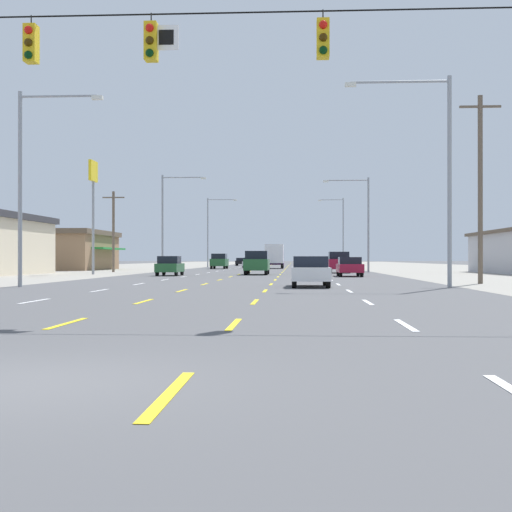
{
  "coord_description": "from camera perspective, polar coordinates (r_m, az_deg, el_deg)",
  "views": [
    {
      "loc": [
        3.01,
        -7.54,
        1.36
      ],
      "look_at": [
        -0.59,
        57.4,
        1.58
      ],
      "focal_mm": 49.74,
      "sensor_mm": 36.0,
      "label": 1
    }
  ],
  "objects": [
    {
      "name": "lot_apron_left",
      "position": [
        78.61,
        -17.51,
        -1.17
      ],
      "size": [
        28.0,
        440.0,
        0.01
      ],
      "primitive_type": "cube",
      "color": "gray",
      "rests_on": "ground"
    },
    {
      "name": "streetlight_left_row_1",
      "position": [
        70.88,
        -7.16,
        3.26
      ],
      "size": [
        4.45,
        0.26,
        9.65
      ],
      "color": "gray",
      "rests_on": "ground"
    },
    {
      "name": "suv_far_left_farther",
      "position": [
        92.52,
        -2.97,
        -0.4
      ],
      "size": [
        1.98,
        4.9,
        1.98
      ],
      "color": "#235B2D",
      "rests_on": "ground"
    },
    {
      "name": "signal_span_wire",
      "position": [
        17.68,
        -8.37,
        11.49
      ],
      "size": [
        27.06,
        0.53,
        8.53
      ],
      "color": "brown",
      "rests_on": "ground"
    },
    {
      "name": "hatchback_far_left_mid",
      "position": [
        56.17,
        -6.95,
        -0.78
      ],
      "size": [
        1.72,
        3.9,
        1.54
      ],
      "color": "#235B2D",
      "rests_on": "ground"
    },
    {
      "name": "storefront_left_row_2",
      "position": [
        87.69,
        -15.4,
        0.46
      ],
      "size": [
        12.02,
        15.38,
        4.66
      ],
      "color": "#8C6B4C",
      "rests_on": "ground"
    },
    {
      "name": "lot_apron_right",
      "position": [
        76.69,
        19.64,
        -1.2
      ],
      "size": [
        28.0,
        440.0,
        0.01
      ],
      "primitive_type": "cube",
      "color": "gray",
      "rests_on": "ground"
    },
    {
      "name": "suv_far_right_far",
      "position": [
        66.9,
        6.65,
        -0.48
      ],
      "size": [
        1.98,
        4.9,
        1.98
      ],
      "color": "maroon",
      "rests_on": "ground"
    },
    {
      "name": "utility_pole_left_row_1",
      "position": [
        71.72,
        -11.39,
        2.07
      ],
      "size": [
        2.2,
        0.26,
        8.01
      ],
      "color": "brown",
      "rests_on": "ground"
    },
    {
      "name": "lane_markings",
      "position": [
        112.08,
        1.63,
        -0.89
      ],
      "size": [
        10.64,
        227.6,
        0.01
      ],
      "color": "white",
      "rests_on": "ground"
    },
    {
      "name": "ground_plane",
      "position": [
        73.61,
        0.83,
        -1.25
      ],
      "size": [
        572.0,
        572.0,
        0.0
      ],
      "primitive_type": "plane",
      "color": "#4C4C4F"
    },
    {
      "name": "pole_sign_left_row_1",
      "position": [
        62.01,
        -12.96,
        5.28
      ],
      "size": [
        0.24,
        2.01,
        9.66
      ],
      "color": "gray",
      "rests_on": "ground"
    },
    {
      "name": "streetlight_right_row_0",
      "position": [
        34.14,
        14.41,
        7.24
      ],
      "size": [
        4.92,
        0.26,
        9.83
      ],
      "color": "gray",
      "rests_on": "ground"
    },
    {
      "name": "box_truck_center_turn_farthest",
      "position": [
        95.72,
        1.51,
        0.09
      ],
      "size": [
        2.4,
        7.2,
        3.23
      ],
      "color": "#4C196B",
      "rests_on": "ground"
    },
    {
      "name": "streetlight_right_row_2",
      "position": [
        106.31,
        6.84,
        2.27
      ],
      "size": [
        3.84,
        0.26,
        10.36
      ],
      "color": "gray",
      "rests_on": "ground"
    },
    {
      "name": "sedan_inner_left_distant_a",
      "position": [
        101.49,
        -0.53,
        -0.54
      ],
      "size": [
        1.8,
        4.5,
        1.46
      ],
      "color": "silver",
      "rests_on": "ground"
    },
    {
      "name": "sedan_inner_right_nearest",
      "position": [
        34.07,
        4.4,
        -1.21
      ],
      "size": [
        1.8,
        4.5,
        1.46
      ],
      "color": "white",
      "rests_on": "ground"
    },
    {
      "name": "streetlight_left_row_2",
      "position": [
        106.86,
        -3.67,
        2.33
      ],
      "size": [
        4.49,
        0.26,
        10.47
      ],
      "color": "gray",
      "rests_on": "ground"
    },
    {
      "name": "sedan_far_left_distant_b",
      "position": [
        130.79,
        -1.21,
        -0.46
      ],
      "size": [
        1.8,
        4.5,
        1.46
      ],
      "color": "black",
      "rests_on": "ground"
    },
    {
      "name": "sedan_far_right_near",
      "position": [
        53.89,
        7.54,
        -0.84
      ],
      "size": [
        1.8,
        4.5,
        1.46
      ],
      "color": "maroon",
      "rests_on": "ground"
    },
    {
      "name": "suv_center_turn_midfar",
      "position": [
        59.35,
        0.08,
        -0.52
      ],
      "size": [
        1.98,
        4.9,
        1.98
      ],
      "color": "#235B2D",
      "rests_on": "ground"
    },
    {
      "name": "utility_pole_right_row_0",
      "position": [
        40.02,
        17.59,
        5.4
      ],
      "size": [
        2.2,
        0.26,
        10.11
      ],
      "color": "brown",
      "rests_on": "ground"
    },
    {
      "name": "streetlight_left_row_0",
      "position": [
        35.8,
        -17.8,
        6.36
      ],
      "size": [
        4.11,
        0.26,
        9.37
      ],
      "color": "gray",
      "rests_on": "ground"
    },
    {
      "name": "streetlight_right_row_1",
      "position": [
        70.04,
        8.63,
        3.15
      ],
      "size": [
        4.51,
        0.26,
        9.27
      ],
      "color": "gray",
      "rests_on": "ground"
    }
  ]
}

